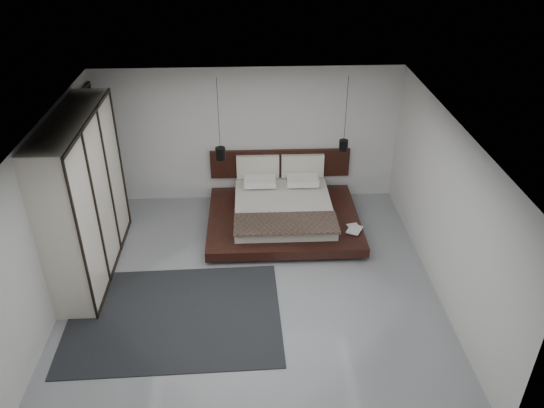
{
  "coord_description": "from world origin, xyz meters",
  "views": [
    {
      "loc": [
        0.02,
        -6.86,
        5.64
      ],
      "look_at": [
        0.38,
        1.2,
        0.86
      ],
      "focal_mm": 35.0,
      "sensor_mm": 36.0,
      "label": 1
    }
  ],
  "objects_px": {
    "lattice_screen": "(95,155)",
    "pendant_left": "(220,153)",
    "wardrobe": "(83,197)",
    "bed": "(283,210)",
    "pendant_right": "(344,145)",
    "rug": "(175,316)"
  },
  "relations": [
    {
      "from": "pendant_right",
      "to": "rug",
      "type": "relative_size",
      "value": 0.45
    },
    {
      "from": "pendant_right",
      "to": "wardrobe",
      "type": "distance_m",
      "value": 4.81
    },
    {
      "from": "lattice_screen",
      "to": "pendant_right",
      "type": "relative_size",
      "value": 1.78
    },
    {
      "from": "wardrobe",
      "to": "pendant_right",
      "type": "bearing_deg",
      "value": 20.3
    },
    {
      "from": "pendant_left",
      "to": "wardrobe",
      "type": "bearing_deg",
      "value": -142.21
    },
    {
      "from": "lattice_screen",
      "to": "pendant_right",
      "type": "distance_m",
      "value": 4.76
    },
    {
      "from": "wardrobe",
      "to": "pendant_left",
      "type": "bearing_deg",
      "value": 37.79
    },
    {
      "from": "pendant_left",
      "to": "rug",
      "type": "xyz_separation_m",
      "value": [
        -0.65,
        -3.03,
        -1.32
      ]
    },
    {
      "from": "pendant_left",
      "to": "wardrobe",
      "type": "distance_m",
      "value": 2.72
    },
    {
      "from": "pendant_left",
      "to": "rug",
      "type": "relative_size",
      "value": 0.49
    },
    {
      "from": "lattice_screen",
      "to": "pendant_right",
      "type": "height_order",
      "value": "pendant_right"
    },
    {
      "from": "lattice_screen",
      "to": "pendant_left",
      "type": "xyz_separation_m",
      "value": [
        2.4,
        -0.09,
        0.03
      ]
    },
    {
      "from": "pendant_right",
      "to": "rug",
      "type": "height_order",
      "value": "pendant_right"
    },
    {
      "from": "lattice_screen",
      "to": "bed",
      "type": "bearing_deg",
      "value": -8.67
    },
    {
      "from": "lattice_screen",
      "to": "bed",
      "type": "relative_size",
      "value": 0.91
    },
    {
      "from": "bed",
      "to": "rug",
      "type": "xyz_separation_m",
      "value": [
        -1.83,
        -2.57,
        -0.29
      ]
    },
    {
      "from": "pendant_right",
      "to": "lattice_screen",
      "type": "bearing_deg",
      "value": 178.97
    },
    {
      "from": "lattice_screen",
      "to": "rug",
      "type": "relative_size",
      "value": 0.8
    },
    {
      "from": "bed",
      "to": "pendant_left",
      "type": "distance_m",
      "value": 1.63
    },
    {
      "from": "rug",
      "to": "wardrobe",
      "type": "bearing_deg",
      "value": 137.61
    },
    {
      "from": "bed",
      "to": "pendant_left",
      "type": "xyz_separation_m",
      "value": [
        -1.18,
        0.46,
        1.03
      ]
    },
    {
      "from": "wardrobe",
      "to": "rug",
      "type": "bearing_deg",
      "value": -42.39
    }
  ]
}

